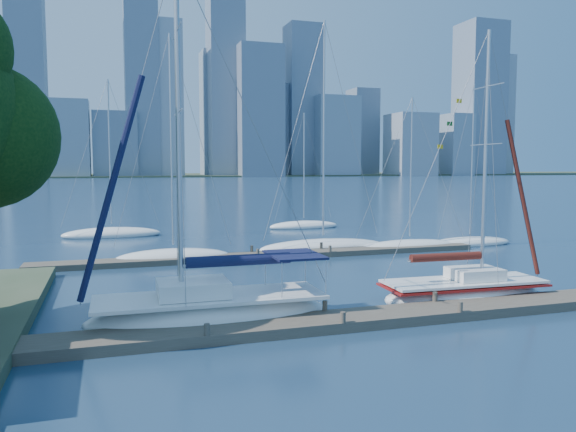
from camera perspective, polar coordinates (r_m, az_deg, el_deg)
name	(u,v)px	position (r m, az deg, el deg)	size (l,w,h in m)	color
ground	(333,327)	(21.90, 4.64, -11.13)	(700.00, 700.00, 0.00)	#162949
near_dock	(333,321)	(21.84, 4.64, -10.63)	(26.00, 2.00, 0.40)	#463E33
far_dock	(269,255)	(37.30, -1.90, -4.03)	(30.00, 1.80, 0.36)	#463E33
far_shore	(123,176)	(339.57, -16.43, 3.93)	(800.00, 100.00, 1.50)	#38472D
sailboat_navy	(210,297)	(22.15, -7.89, -8.17)	(9.54, 3.24, 14.49)	white
sailboat_maroon	(464,278)	(26.90, 17.46, -6.06)	(8.04, 2.93, 12.67)	white
bg_boat_1	(173,256)	(36.95, -11.56, -4.04)	(7.68, 3.49, 14.70)	white
bg_boat_3	(323,246)	(40.74, 3.60, -3.08)	(9.87, 4.12, 16.65)	white
bg_boat_4	(410,246)	(42.29, 12.25, -2.98)	(8.09, 4.60, 11.34)	white
bg_boat_5	(470,242)	(45.39, 17.98, -2.56)	(7.41, 3.79, 12.56)	white
bg_boat_6	(112,234)	(50.61, -17.45, -1.71)	(8.60, 4.20, 13.76)	white
bg_boat_7	(304,226)	(54.98, 1.62, -0.98)	(7.32, 4.28, 11.52)	white
skyline	(170,108)	(313.04, -11.88, 10.68)	(503.81, 51.31, 118.08)	#7B909F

